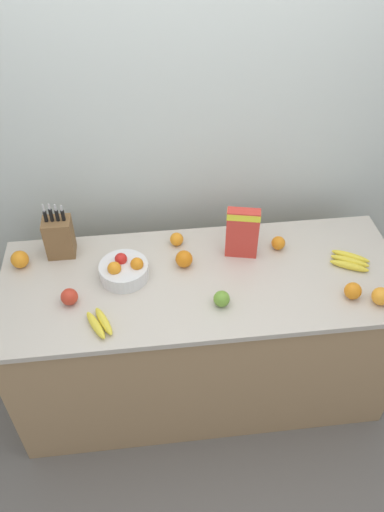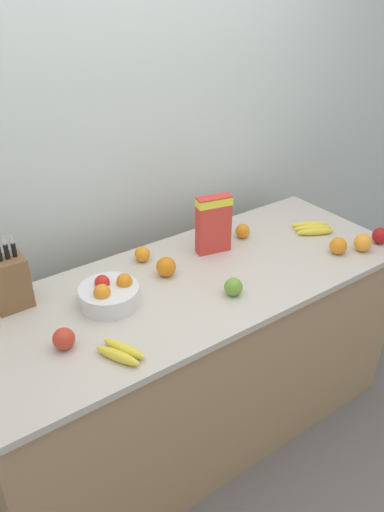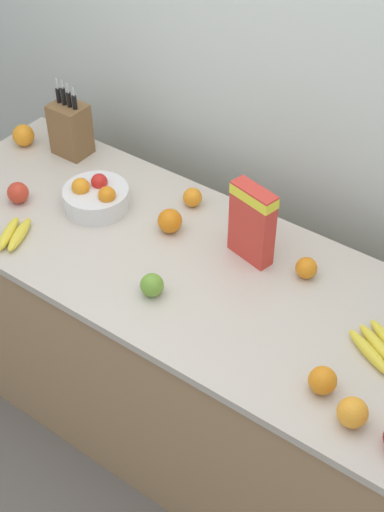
{
  "view_description": "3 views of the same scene",
  "coord_description": "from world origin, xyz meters",
  "px_view_note": "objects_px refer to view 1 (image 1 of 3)",
  "views": [
    {
      "loc": [
        -0.25,
        -1.71,
        2.6
      ],
      "look_at": [
        -0.05,
        0.02,
        1.03
      ],
      "focal_mm": 35.0,
      "sensor_mm": 36.0,
      "label": 1
    },
    {
      "loc": [
        -1.06,
        -1.45,
        2.06
      ],
      "look_at": [
        0.02,
        0.05,
        0.98
      ],
      "focal_mm": 35.0,
      "sensor_mm": 36.0,
      "label": 2
    },
    {
      "loc": [
        1.1,
        -1.41,
        2.49
      ],
      "look_at": [
        0.1,
        -0.02,
        0.96
      ],
      "focal_mm": 50.0,
      "sensor_mm": 36.0,
      "label": 3
    }
  ],
  "objects_px": {
    "orange_front_center": "(381,296)",
    "apple_by_knife_block": "(222,299)",
    "orange_back_center": "(20,259)",
    "banana_bunch_right": "(100,323)",
    "fruit_bowl": "(124,270)",
    "apple_rear": "(69,297)",
    "banana_bunch_left": "(350,261)",
    "knife_block": "(59,237)",
    "cereal_box": "(242,231)",
    "orange_front_right": "(278,243)",
    "orange_front_left": "(184,259)",
    "orange_mid_right": "(177,239)",
    "orange_by_cereal": "(353,291)"
  },
  "relations": [
    {
      "from": "apple_by_knife_block",
      "to": "orange_back_center",
      "type": "xyz_separation_m",
      "value": [
        -0.95,
        0.37,
        0.01
      ]
    },
    {
      "from": "fruit_bowl",
      "to": "orange_front_center",
      "type": "distance_m",
      "value": 1.21
    },
    {
      "from": "banana_bunch_left",
      "to": "apple_rear",
      "type": "height_order",
      "value": "apple_rear"
    },
    {
      "from": "banana_bunch_right",
      "to": "orange_front_left",
      "type": "height_order",
      "value": "orange_front_left"
    },
    {
      "from": "banana_bunch_right",
      "to": "cereal_box",
      "type": "bearing_deg",
      "value": 29.43
    },
    {
      "from": "fruit_bowl",
      "to": "apple_rear",
      "type": "distance_m",
      "value": 0.29
    },
    {
      "from": "knife_block",
      "to": "orange_front_center",
      "type": "xyz_separation_m",
      "value": [
        1.48,
        -0.52,
        -0.07
      ]
    },
    {
      "from": "orange_mid_right",
      "to": "apple_by_knife_block",
      "type": "bearing_deg",
      "value": -69.7
    },
    {
      "from": "cereal_box",
      "to": "orange_front_left",
      "type": "height_order",
      "value": "cereal_box"
    },
    {
      "from": "orange_front_right",
      "to": "orange_back_center",
      "type": "distance_m",
      "value": 1.3
    },
    {
      "from": "cereal_box",
      "to": "orange_by_cereal",
      "type": "xyz_separation_m",
      "value": [
        0.46,
        -0.36,
        -0.11
      ]
    },
    {
      "from": "cereal_box",
      "to": "apple_rear",
      "type": "height_order",
      "value": "cereal_box"
    },
    {
      "from": "orange_front_center",
      "to": "apple_by_knife_block",
      "type": "bearing_deg",
      "value": 174.34
    },
    {
      "from": "apple_rear",
      "to": "orange_back_center",
      "type": "bearing_deg",
      "value": 132.75
    },
    {
      "from": "orange_front_center",
      "to": "orange_mid_right",
      "type": "relative_size",
      "value": 1.2
    },
    {
      "from": "apple_by_knife_block",
      "to": "orange_front_center",
      "type": "distance_m",
      "value": 0.73
    },
    {
      "from": "orange_front_left",
      "to": "orange_by_cereal",
      "type": "relative_size",
      "value": 1.07
    },
    {
      "from": "cereal_box",
      "to": "orange_front_right",
      "type": "relative_size",
      "value": 3.88
    },
    {
      "from": "knife_block",
      "to": "orange_mid_right",
      "type": "relative_size",
      "value": 4.45
    },
    {
      "from": "knife_block",
      "to": "banana_bunch_left",
      "type": "distance_m",
      "value": 1.46
    },
    {
      "from": "banana_bunch_right",
      "to": "knife_block",
      "type": "bearing_deg",
      "value": 111.45
    },
    {
      "from": "orange_by_cereal",
      "to": "orange_mid_right",
      "type": "bearing_deg",
      "value": 148.91
    },
    {
      "from": "cereal_box",
      "to": "apple_by_knife_block",
      "type": "distance_m",
      "value": 0.38
    },
    {
      "from": "banana_bunch_right",
      "to": "orange_front_right",
      "type": "relative_size",
      "value": 2.75
    },
    {
      "from": "banana_bunch_left",
      "to": "apple_rear",
      "type": "relative_size",
      "value": 2.71
    },
    {
      "from": "orange_front_right",
      "to": "banana_bunch_left",
      "type": "bearing_deg",
      "value": -25.43
    },
    {
      "from": "fruit_bowl",
      "to": "orange_by_cereal",
      "type": "distance_m",
      "value": 1.08
    },
    {
      "from": "cereal_box",
      "to": "orange_back_center",
      "type": "distance_m",
      "value": 1.11
    },
    {
      "from": "orange_by_cereal",
      "to": "orange_front_center",
      "type": "distance_m",
      "value": 0.12
    },
    {
      "from": "knife_block",
      "to": "orange_by_cereal",
      "type": "relative_size",
      "value": 3.9
    },
    {
      "from": "orange_front_right",
      "to": "knife_block",
      "type": "bearing_deg",
      "value": 175.27
    },
    {
      "from": "cereal_box",
      "to": "orange_back_center",
      "type": "height_order",
      "value": "cereal_box"
    },
    {
      "from": "fruit_bowl",
      "to": "apple_rear",
      "type": "relative_size",
      "value": 3.0
    },
    {
      "from": "orange_back_center",
      "to": "banana_bunch_right",
      "type": "bearing_deg",
      "value": -47.66
    },
    {
      "from": "orange_front_center",
      "to": "orange_front_left",
      "type": "bearing_deg",
      "value": 157.84
    },
    {
      "from": "fruit_bowl",
      "to": "orange_front_right",
      "type": "distance_m",
      "value": 0.8
    },
    {
      "from": "fruit_bowl",
      "to": "orange_front_center",
      "type": "height_order",
      "value": "fruit_bowl"
    },
    {
      "from": "cereal_box",
      "to": "apple_by_knife_block",
      "type": "relative_size",
      "value": 3.64
    },
    {
      "from": "apple_by_knife_block",
      "to": "orange_mid_right",
      "type": "bearing_deg",
      "value": 110.3
    },
    {
      "from": "knife_block",
      "to": "cereal_box",
      "type": "distance_m",
      "value": 0.92
    },
    {
      "from": "orange_mid_right",
      "to": "orange_back_center",
      "type": "distance_m",
      "value": 0.79
    },
    {
      "from": "orange_front_center",
      "to": "orange_front_right",
      "type": "relative_size",
      "value": 1.18
    },
    {
      "from": "apple_by_knife_block",
      "to": "knife_block",
      "type": "bearing_deg",
      "value": 149.35
    },
    {
      "from": "orange_front_right",
      "to": "apple_by_knife_block",
      "type": "bearing_deg",
      "value": -134.85
    },
    {
      "from": "orange_back_center",
      "to": "orange_by_cereal",
      "type": "bearing_deg",
      "value": -14.17
    },
    {
      "from": "orange_by_cereal",
      "to": "orange_front_center",
      "type": "relative_size",
      "value": 0.95
    },
    {
      "from": "orange_mid_right",
      "to": "banana_bunch_left",
      "type": "bearing_deg",
      "value": -16.28
    },
    {
      "from": "fruit_bowl",
      "to": "orange_front_left",
      "type": "bearing_deg",
      "value": 9.19
    },
    {
      "from": "orange_front_left",
      "to": "orange_front_right",
      "type": "bearing_deg",
      "value": 8.35
    },
    {
      "from": "banana_bunch_left",
      "to": "orange_back_center",
      "type": "bearing_deg",
      "value": 173.93
    }
  ]
}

